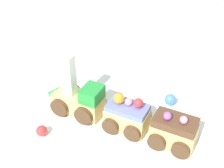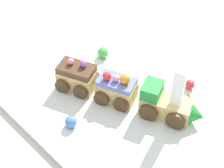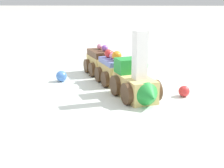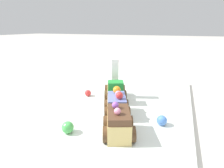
# 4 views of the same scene
# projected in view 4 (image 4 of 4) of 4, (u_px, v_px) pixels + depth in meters

# --- Properties ---
(ground_plane) EXTENTS (10.00, 10.00, 0.00)m
(ground_plane) POSITION_uv_depth(u_px,v_px,m) (114.00, 114.00, 0.50)
(ground_plane) COLOR beige
(display_board) EXTENTS (0.72, 0.41, 0.01)m
(display_board) POSITION_uv_depth(u_px,v_px,m) (114.00, 112.00, 0.50)
(display_board) COLOR silver
(display_board) RESTS_ON ground_plane
(cake_train_locomotive) EXTENTS (0.14, 0.10, 0.13)m
(cake_train_locomotive) POSITION_uv_depth(u_px,v_px,m) (115.00, 89.00, 0.57)
(cake_train_locomotive) COLOR #E5C675
(cake_train_locomotive) RESTS_ON display_board
(cake_car_blueberry) EXTENTS (0.10, 0.09, 0.07)m
(cake_car_blueberry) POSITION_uv_depth(u_px,v_px,m) (117.00, 105.00, 0.46)
(cake_car_blueberry) COLOR #E5C675
(cake_car_blueberry) RESTS_ON display_board
(cake_car_chocolate) EXTENTS (0.10, 0.09, 0.07)m
(cake_car_chocolate) POSITION_uv_depth(u_px,v_px,m) (118.00, 124.00, 0.37)
(cake_car_chocolate) COLOR #E5C675
(cake_car_chocolate) RESTS_ON display_board
(gumball_green) EXTENTS (0.03, 0.03, 0.03)m
(gumball_green) POSITION_uv_depth(u_px,v_px,m) (68.00, 127.00, 0.38)
(gumball_green) COLOR #4CBC56
(gumball_green) RESTS_ON display_board
(gumball_red) EXTENTS (0.02, 0.02, 0.02)m
(gumball_red) POSITION_uv_depth(u_px,v_px,m) (88.00, 93.00, 0.59)
(gumball_red) COLOR red
(gumball_red) RESTS_ON display_board
(gumball_blue) EXTENTS (0.02, 0.02, 0.02)m
(gumball_blue) POSITION_uv_depth(u_px,v_px,m) (162.00, 120.00, 0.42)
(gumball_blue) COLOR #4C84E0
(gumball_blue) RESTS_ON display_board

